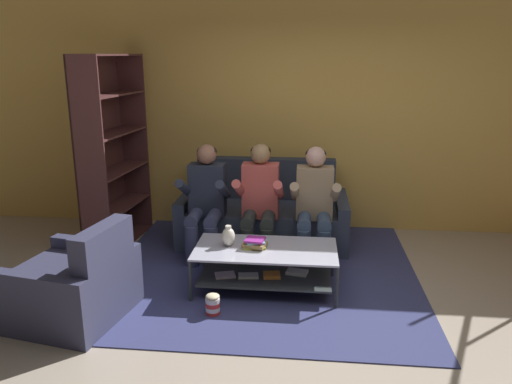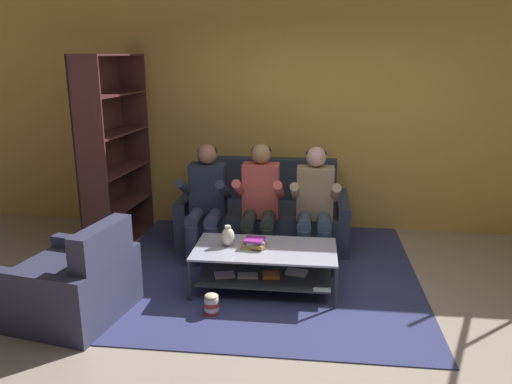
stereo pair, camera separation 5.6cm
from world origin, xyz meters
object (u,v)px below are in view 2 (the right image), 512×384
object	(u,v)px
person_seated_right	(315,201)
armchair	(73,285)
couch	(265,216)
person_seated_left	(206,198)
person_seated_middle	(260,199)
popcorn_tub	(212,304)
book_stack	(254,243)
bookshelf	(110,166)
coffee_table	(265,262)
vase	(228,236)

from	to	relation	value
person_seated_right	armchair	xyz separation A→B (m)	(-1.97, -1.39, -0.38)
couch	person_seated_left	distance (m)	0.86
person_seated_middle	armchair	bearing A→B (deg)	-135.25
person_seated_middle	person_seated_right	distance (m)	0.57
couch	popcorn_tub	world-z (taller)	couch
book_stack	bookshelf	size ratio (longest dim) A/B	0.11
coffee_table	person_seated_left	bearing A→B (deg)	134.14
person_seated_left	popcorn_tub	xyz separation A→B (m)	(0.30, -1.24, -0.56)
couch	vase	bearing A→B (deg)	-100.30
coffee_table	person_seated_right	bearing A→B (deg)	58.14
person_seated_right	coffee_table	size ratio (longest dim) A/B	0.93
book_stack	person_seated_right	bearing A→B (deg)	52.33
person_seated_left	coffee_table	size ratio (longest dim) A/B	0.93
couch	person_seated_right	bearing A→B (deg)	-43.43
coffee_table	bookshelf	xyz separation A→B (m)	(-1.86, 1.01, 0.64)
couch	armchair	bearing A→B (deg)	-126.03
coffee_table	vase	size ratio (longest dim) A/B	6.65
couch	armchair	xyz separation A→B (m)	(-1.40, -1.93, -0.02)
coffee_table	armchair	xyz separation A→B (m)	(-1.53, -0.67, 0.01)
person_seated_middle	coffee_table	xyz separation A→B (m)	(0.13, -0.72, -0.40)
person_seated_right	vase	bearing A→B (deg)	-139.13
person_seated_left	coffee_table	bearing A→B (deg)	-45.86
person_seated_left	book_stack	bearing A→B (deg)	-50.01
person_seated_middle	book_stack	world-z (taller)	person_seated_middle
coffee_table	bookshelf	distance (m)	2.21
book_stack	popcorn_tub	size ratio (longest dim) A/B	1.26
couch	vase	distance (m)	1.26
person_seated_left	person_seated_right	world-z (taller)	person_seated_left
couch	bookshelf	world-z (taller)	bookshelf
person_seated_right	armchair	size ratio (longest dim) A/B	1.19
vase	book_stack	size ratio (longest dim) A/B	0.82
person_seated_middle	book_stack	bearing A→B (deg)	-88.09
person_seated_middle	person_seated_right	bearing A→B (deg)	-0.18
popcorn_tub	person_seated_left	bearing A→B (deg)	103.40
person_seated_middle	person_seated_right	size ratio (longest dim) A/B	1.02
book_stack	armchair	xyz separation A→B (m)	(-1.43, -0.68, -0.17)
person_seated_middle	bookshelf	size ratio (longest dim) A/B	0.58
couch	popcorn_tub	size ratio (longest dim) A/B	10.01
couch	person_seated_right	distance (m)	0.86
person_seated_left	person_seated_right	bearing A→B (deg)	-0.01
vase	bookshelf	distance (m)	1.85
vase	armchair	xyz separation A→B (m)	(-1.18, -0.70, -0.22)
couch	vase	xyz separation A→B (m)	(-0.22, -1.23, 0.20)
coffee_table	armchair	size ratio (longest dim) A/B	1.28
couch	person_seated_right	xyz separation A→B (m)	(0.57, -0.54, 0.36)
coffee_table	book_stack	bearing A→B (deg)	175.26
book_stack	coffee_table	bearing A→B (deg)	-4.74
couch	person_seated_middle	xyz separation A→B (m)	(0.00, -0.54, 0.37)
book_stack	bookshelf	world-z (taller)	bookshelf
coffee_table	armchair	distance (m)	1.67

